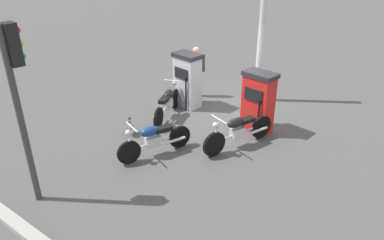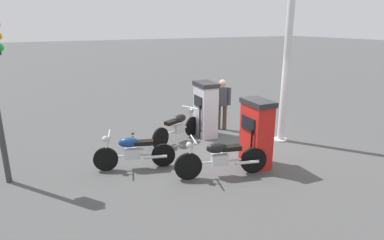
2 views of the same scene
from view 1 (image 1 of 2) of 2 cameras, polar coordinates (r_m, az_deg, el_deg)
name	(u,v)px [view 1 (image 1 of 2)]	position (r m, az deg, el deg)	size (l,w,h in m)	color
ground_plane	(219,117)	(10.66, 4.29, 0.49)	(120.00, 120.00, 0.00)	#4C4C4C
fuel_pump_near	(187,80)	(11.02, -0.73, 6.22)	(0.62, 0.87, 1.66)	silver
fuel_pump_far	(258,102)	(9.71, 10.22, 2.81)	(0.60, 0.88, 1.63)	red
motorcycle_near_pump	(167,102)	(10.46, -3.84, 2.75)	(1.84, 0.92, 0.94)	black
motorcycle_far_pump	(238,131)	(9.00, 7.18, -1.66)	(2.10, 0.80, 0.95)	black
motorcycle_extra	(154,139)	(8.63, -5.95, -2.96)	(1.85, 0.80, 0.92)	black
attendant_person	(196,69)	(11.73, 0.63, 7.99)	(0.45, 0.49, 1.64)	#473828
wandering_duck	(130,127)	(9.72, -9.56, -1.10)	(0.37, 0.42, 0.46)	brown
roadside_traffic_light	(18,86)	(7.00, -25.42, 4.73)	(0.38, 0.25, 3.45)	#38383A
canopy_support_pole	(262,29)	(11.27, 10.80, 13.74)	(0.40, 0.40, 4.67)	silver
road_edge_kerb	(19,227)	(7.45, -25.23, -14.74)	(0.63, 6.18, 0.12)	#9E9E93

